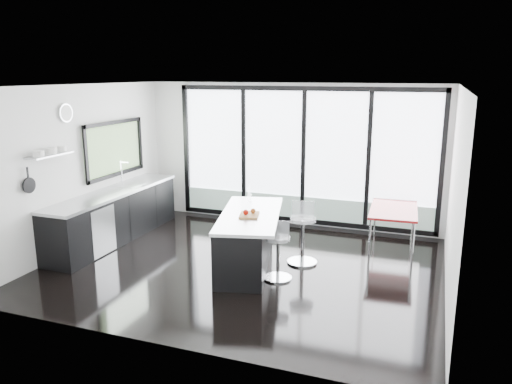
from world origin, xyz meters
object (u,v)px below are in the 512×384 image
at_px(red_table, 392,229).
at_px(bar_stool_near, 278,258).
at_px(island, 246,239).
at_px(bar_stool_far, 303,240).

bearing_deg(red_table, bar_stool_near, -127.45).
xyz_separation_m(island, bar_stool_near, (0.64, -0.33, -0.11)).
distance_m(island, red_table, 2.63).
xyz_separation_m(bar_stool_far, red_table, (1.29, 1.17, -0.02)).
distance_m(bar_stool_near, bar_stool_far, 0.76).
xyz_separation_m(island, bar_stool_far, (0.81, 0.41, -0.06)).
height_order(island, bar_stool_near, island).
bearing_deg(red_table, island, -143.05).
bearing_deg(bar_stool_near, red_table, 36.67).
bearing_deg(bar_stool_near, bar_stool_far, 60.76).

